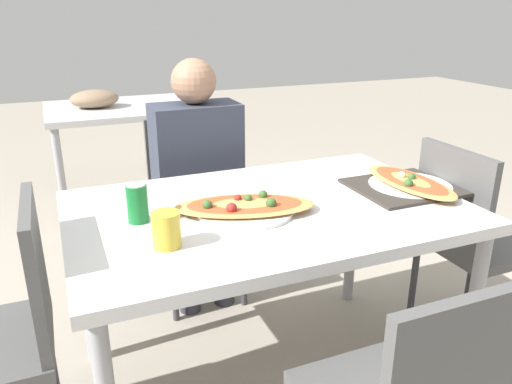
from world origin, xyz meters
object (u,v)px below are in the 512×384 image
Objects in this scene: chair_side_right at (469,235)px; person_seated at (198,167)px; soda_can at (137,203)px; pizza_main at (245,207)px; chair_side_left at (1,330)px; chair_far_seated at (193,197)px; drink_glass at (166,230)px; pizza_second at (410,183)px; dining_table at (268,224)px.

chair_side_right is 0.75× the size of person_seated.
chair_side_right is at bearing 141.37° from person_seated.
pizza_main is at bearing -10.04° from soda_can.
chair_far_seated is at bearing -44.03° from chair_side_left.
chair_side_right is 1.73× the size of pizza_main.
drink_glass is 0.23× the size of pizza_second.
dining_table is 0.88m from chair_side_left.
chair_far_seated is 1.04m from pizza_second.
person_seated is at bearing 68.21° from drink_glass.
dining_table is at bearing 23.86° from drink_glass.
dining_table is 0.78m from chair_far_seated.
pizza_second is at bearing 8.09° from drink_glass.
soda_can is (-0.34, 0.06, 0.04)m from pizza_main.
drink_glass reaches higher than dining_table.
chair_side_left reaches higher than dining_table.
chair_side_right reaches higher than drink_glass.
person_seated is at bearing 58.73° from soda_can.
person_seated is 9.36× the size of soda_can.
chair_side_right reaches higher than dining_table.
chair_side_right is 8.42× the size of drink_glass.
soda_can is at bearing -76.50° from chair_side_left.
drink_glass is at bearing -171.91° from pizza_second.
soda_can reaches higher than pizza_second.
chair_side_left is 0.75× the size of person_seated.
chair_side_left is at bearing 45.97° from chair_far_seated.
chair_far_seated is 1.00× the size of chair_side_right.
dining_table is at bearing -4.92° from soda_can.
chair_far_seated is 0.22m from person_seated.
dining_table is 0.65m from person_seated.
dining_table is at bearing -95.65° from chair_side_right.
soda_can is at bearing 101.76° from drink_glass.
pizza_second is (1.00, -0.07, -0.04)m from soda_can.
pizza_second is (0.57, -0.04, 0.09)m from dining_table.
pizza_main is 0.35m from soda_can.
chair_far_seated reaches higher than pizza_main.
chair_side_right is at bearing -5.41° from soda_can.
chair_side_right is 0.98m from pizza_main.
person_seated reaches higher than chair_side_left.
drink_glass is 0.97m from pizza_second.
drink_glass is (0.47, -0.11, 0.28)m from chair_side_left.
drink_glass is (-0.33, -0.82, 0.09)m from person_seated.
chair_side_right reaches higher than pizza_second.
person_seated is at bearing 95.28° from dining_table.
dining_table is 2.63× the size of pizza_main.
pizza_main is at bearing 178.88° from pizza_second.
dining_table is 0.44m from drink_glass.
pizza_main is at bearing -166.37° from dining_table.
pizza_main is at bearing -86.81° from chair_side_left.
soda_can reaches higher than dining_table.
chair_far_seated reaches higher than soda_can.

